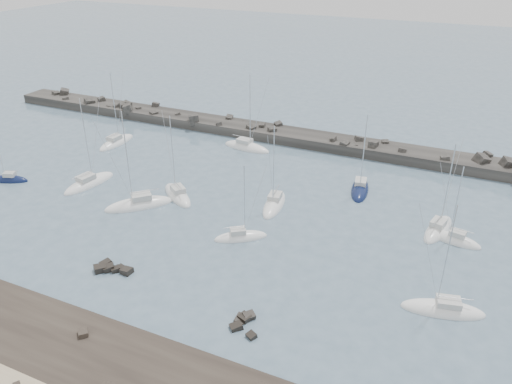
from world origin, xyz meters
TOP-DOWN VIEW (x-y plane):
  - ground at (0.00, 0.00)m, footprint 400.00×400.00m
  - rock_shelf at (-0.09, -22.01)m, footprint 140.00×12.00m
  - rock_cluster_near at (-4.31, -9.04)m, footprint 4.96×3.14m
  - rock_cluster_far at (13.47, -10.76)m, footprint 3.31×3.74m
  - breakwater at (-7.55, 37.98)m, footprint 115.00×7.19m
  - sailboat_1 at (-29.14, 23.07)m, footprint 2.95×9.03m
  - sailboat_2 at (-34.43, 3.21)m, footprint 6.38×3.88m
  - sailboat_3 at (-22.01, 7.44)m, footprint 4.37×9.66m
  - sailboat_4 at (-6.02, 31.03)m, footprint 9.60×3.90m
  - sailboat_5 at (-7.29, 9.74)m, footprint 8.22×7.10m
  - sailboat_6 at (6.88, 13.08)m, footprint 3.72×8.66m
  - sailboat_7 at (6.31, 3.26)m, footprint 6.85×5.72m
  - sailboat_8 at (16.92, 22.92)m, footprint 3.96×8.62m
  - sailboat_9 at (31.22, 13.91)m, footprint 7.18×3.42m
  - sailboat_10 at (29.13, 15.67)m, footprint 4.19×8.51m
  - sailboat_11 at (31.46, -0.60)m, footprint 8.89×4.47m
  - sailboat_13 at (-10.73, 4.92)m, footprint 9.03×8.98m

SIDE VIEW (x-z plane):
  - rock_cluster_far at x=13.47m, z-range -0.69..0.68m
  - ground at x=0.00m, z-range 0.00..0.00m
  - rock_shelf at x=-0.09m, z-range -0.97..1.01m
  - rock_cluster_near at x=-4.31m, z-range -0.56..0.80m
  - sailboat_7 at x=6.31m, z-range -5.37..5.64m
  - sailboat_11 at x=31.46m, z-range -6.58..6.85m
  - sailboat_8 at x=16.92m, z-range -6.46..6.74m
  - sailboat_1 at x=-29.14m, z-range -6.96..7.25m
  - sailboat_3 at x=-22.01m, z-range -7.22..7.50m
  - sailboat_2 at x=-34.43m, z-range -4.83..5.12m
  - sailboat_4 at x=-6.02m, z-range -7.24..7.53m
  - sailboat_9 at x=31.22m, z-range -5.43..5.73m
  - sailboat_6 at x=6.88m, z-range -6.54..6.83m
  - sailboat_10 at x=29.13m, z-range -6.39..6.70m
  - sailboat_13 at x=-10.73m, z-range -7.56..7.87m
  - sailboat_5 at x=-7.29m, z-range -6.54..6.86m
  - breakwater at x=-7.55m, z-range -2.11..2.66m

